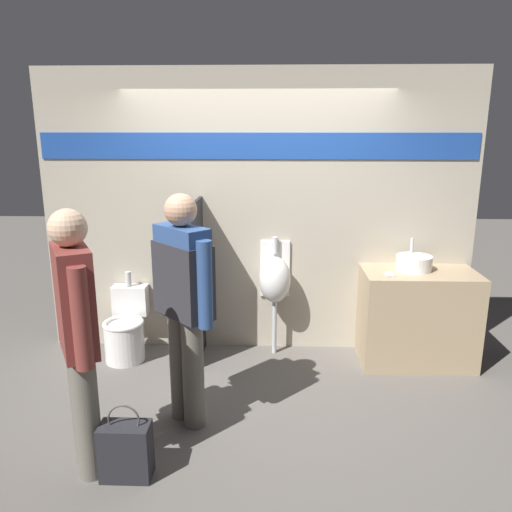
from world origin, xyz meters
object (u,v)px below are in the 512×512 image
Objects in this scene: toilet at (126,331)px; person_with_lanyard at (78,333)px; urinal_near_counter at (275,279)px; cell_phone at (389,274)px; sink_basin at (414,263)px; person_in_vest at (184,295)px; shopping_bag at (126,450)px.

person_with_lanyard is (0.22, -1.61, 0.67)m from toilet.
person_with_lanyard is at bearing -124.27° from urinal_near_counter.
urinal_near_counter is at bearing 165.37° from cell_phone.
sink_basin is 2.32× the size of cell_phone.
person_in_vest reaches higher than sink_basin.
person_with_lanyard reaches higher than shopping_bag.
urinal_near_counter is 0.67× the size of person_with_lanyard.
cell_phone is at bearing -105.72° from person_in_vest.
toilet is 1.76m from person_with_lanyard.
shopping_bag is at bearing -141.41° from sink_basin.
urinal_near_counter is (-1.02, 0.27, -0.14)m from cell_phone.
urinal_near_counter is 0.66× the size of person_in_vest.
urinal_near_counter is 2.15m from person_with_lanyard.
shopping_bag is at bearing -140.85° from cell_phone.
toilet is 0.47× the size of person_in_vest.
cell_phone is at bearing -2.41° from toilet.
person_in_vest is 1.08m from shopping_bag.
person_with_lanyard reaches higher than urinal_near_counter.
person_in_vest is at bearing -150.58° from cell_phone.
person_with_lanyard is at bearing 162.73° from shopping_bag.
toilet is (-2.44, 0.10, -0.62)m from cell_phone.
sink_basin is at bearing -4.05° from urinal_near_counter.
sink_basin reaches higher than shopping_bag.
sink_basin is at bearing -84.62° from person_with_lanyard.
shopping_bag is at bearing -116.76° from urinal_near_counter.
cell_phone reaches higher than toilet.
sink_basin is 0.28× the size of urinal_near_counter.
shopping_bag is (0.49, -1.69, -0.08)m from toilet.
sink_basin is 0.64× the size of shopping_bag.
cell_phone is 0.08× the size of person_in_vest.
cell_phone is 2.69m from person_with_lanyard.
person_with_lanyard reaches higher than toilet.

